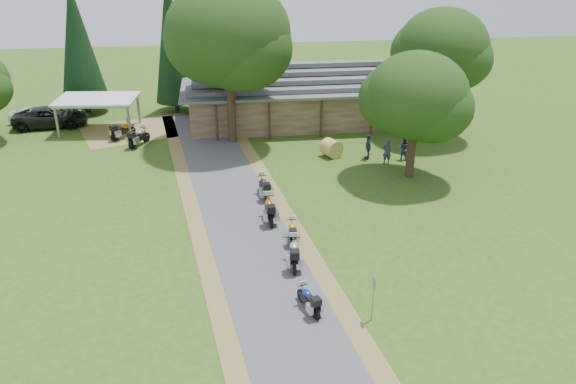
{
  "coord_description": "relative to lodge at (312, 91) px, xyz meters",
  "views": [
    {
      "loc": [
        -1.89,
        -21.24,
        14.59
      ],
      "look_at": [
        1.7,
        6.32,
        1.6
      ],
      "focal_mm": 35.0,
      "sensor_mm": 36.0,
      "label": 1
    }
  ],
  "objects": [
    {
      "name": "person_c",
      "position": [
        2.42,
        -9.46,
        -1.41
      ],
      "size": [
        0.51,
        0.65,
        2.08
      ],
      "primitive_type": "imported",
      "rotation": [
        0.0,
        0.0,
        4.57
      ],
      "color": "navy",
      "rests_on": "ground"
    },
    {
      "name": "hay_bale",
      "position": [
        -0.04,
        -8.75,
        -1.82
      ],
      "size": [
        1.64,
        1.59,
        1.26
      ],
      "primitive_type": "cylinder",
      "rotation": [
        1.57,
        0.0,
        0.44
      ],
      "color": "#AA8F3E",
      "rests_on": "ground"
    },
    {
      "name": "car_white_sedan",
      "position": [
        -22.86,
        1.71,
        -1.58
      ],
      "size": [
        3.27,
        5.58,
        1.74
      ],
      "primitive_type": "imported",
      "rotation": [
        0.0,
        0.0,
        1.36
      ],
      "color": "white",
      "rests_on": "ground"
    },
    {
      "name": "ground",
      "position": [
        -6.0,
        -24.0,
        -2.45
      ],
      "size": [
        120.0,
        120.0,
        0.0
      ],
      "primitive_type": "plane",
      "color": "#345217",
      "rests_on": "ground"
    },
    {
      "name": "cedar_far",
      "position": [
        -19.21,
        4.59,
        3.1
      ],
      "size": [
        3.96,
        3.96,
        11.11
      ],
      "primitive_type": "cone",
      "color": "black",
      "rests_on": "ground"
    },
    {
      "name": "motorcycle_carport_b",
      "position": [
        -13.78,
        -4.66,
        -1.72
      ],
      "size": [
        1.69,
        2.19,
        1.46
      ],
      "primitive_type": null,
      "rotation": [
        0.0,
        0.0,
        1.03
      ],
      "color": "slate",
      "rests_on": "ground"
    },
    {
      "name": "motorcycle_row_a",
      "position": [
        -4.53,
        -26.1,
        -1.87
      ],
      "size": [
        1.05,
        1.79,
        1.16
      ],
      "primitive_type": null,
      "rotation": [
        0.0,
        0.0,
        1.89
      ],
      "color": "navy",
      "rests_on": "ground"
    },
    {
      "name": "lodge",
      "position": [
        0.0,
        0.0,
        0.0
      ],
      "size": [
        21.4,
        9.4,
        4.9
      ],
      "primitive_type": null,
      "color": "brown",
      "rests_on": "ground"
    },
    {
      "name": "oak_driveway",
      "position": [
        4.3,
        -12.88,
        1.91
      ],
      "size": [
        6.36,
        6.36,
        8.72
      ],
      "primitive_type": null,
      "color": "#16340F",
      "rests_on": "ground"
    },
    {
      "name": "driveway",
      "position": [
        -6.5,
        -20.0,
        -2.45
      ],
      "size": [
        51.95,
        51.95,
        0.0
      ],
      "primitive_type": "plane",
      "rotation": [
        0.0,
        0.0,
        0.14
      ],
      "color": "#4A4A4C",
      "rests_on": "ground"
    },
    {
      "name": "motorcycle_row_d",
      "position": [
        -5.35,
        -17.79,
        -1.72
      ],
      "size": [
        0.75,
        2.16,
        1.47
      ],
      "primitive_type": null,
      "rotation": [
        0.0,
        0.0,
        1.59
      ],
      "color": "#BD5904",
      "rests_on": "ground"
    },
    {
      "name": "cedar_near",
      "position": [
        -11.42,
        4.02,
        3.39
      ],
      "size": [
        3.46,
        3.46,
        11.67
      ],
      "primitive_type": "cone",
      "color": "black",
      "rests_on": "ground"
    },
    {
      "name": "motorcycle_carport_a",
      "position": [
        -15.18,
        -2.92,
        -1.74
      ],
      "size": [
        1.89,
        2.0,
        1.42
      ],
      "primitive_type": null,
      "rotation": [
        0.0,
        0.0,
        0.84
      ],
      "color": "#C28101",
      "rests_on": "ground"
    },
    {
      "name": "person_a",
      "position": [
        3.47,
        -10.52,
        -1.44
      ],
      "size": [
        0.59,
        0.43,
        2.03
      ],
      "primitive_type": "imported",
      "rotation": [
        0.0,
        0.0,
        3.17
      ],
      "color": "navy",
      "rests_on": "ground"
    },
    {
      "name": "oak_lodge_right",
      "position": [
        8.82,
        -5.16,
        3.02
      ],
      "size": [
        6.76,
        6.76,
        10.94
      ],
      "primitive_type": null,
      "color": "#16340F",
      "rests_on": "ground"
    },
    {
      "name": "carport",
      "position": [
        -17.25,
        -0.64,
        -1.13
      ],
      "size": [
        6.48,
        4.67,
        2.64
      ],
      "primitive_type": null,
      "rotation": [
        0.0,
        0.0,
        -0.1
      ],
      "color": "silver",
      "rests_on": "ground"
    },
    {
      "name": "motorcycle_row_b",
      "position": [
        -4.64,
        -22.5,
        -1.74
      ],
      "size": [
        0.88,
        2.14,
        1.42
      ],
      "primitive_type": null,
      "rotation": [
        0.0,
        0.0,
        1.47
      ],
      "color": "#A0A2A7",
      "rests_on": "ground"
    },
    {
      "name": "motorcycle_row_e",
      "position": [
        -5.37,
        -14.73,
        -1.76
      ],
      "size": [
        0.91,
        2.07,
        1.37
      ],
      "primitive_type": null,
      "rotation": [
        0.0,
        0.0,
        1.7
      ],
      "color": "black",
      "rests_on": "ground"
    },
    {
      "name": "car_dark_suv",
      "position": [
        -21.39,
        0.82,
        -1.24
      ],
      "size": [
        3.17,
        6.51,
        2.42
      ],
      "primitive_type": "imported",
      "rotation": [
        0.0,
        0.0,
        1.65
      ],
      "color": "black",
      "rests_on": "ground"
    },
    {
      "name": "sign_post",
      "position": [
        -2.05,
        -27.11,
        -1.41
      ],
      "size": [
        0.37,
        0.06,
        2.08
      ],
      "primitive_type": null,
      "color": "gray",
      "rests_on": "ground"
    },
    {
      "name": "motorcycle_row_c",
      "position": [
        -4.4,
        -20.22,
        -1.86
      ],
      "size": [
        0.7,
        1.77,
        1.18
      ],
      "primitive_type": null,
      "rotation": [
        0.0,
        0.0,
        1.49
      ],
      "color": "gold",
      "rests_on": "ground"
    },
    {
      "name": "person_b",
      "position": [
        4.87,
        -9.93,
        -1.5
      ],
      "size": [
        0.66,
        0.66,
        1.9
      ],
      "primitive_type": "imported",
      "rotation": [
        0.0,
        0.0,
        2.38
      ],
      "color": "navy",
      "rests_on": "ground"
    },
    {
      "name": "oak_lodge_left",
      "position": [
        -6.85,
        -4.73,
        4.02
      ],
      "size": [
        8.91,
        8.91,
        12.94
      ],
      "primitive_type": null,
      "color": "#16340F",
      "rests_on": "ground"
    }
  ]
}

